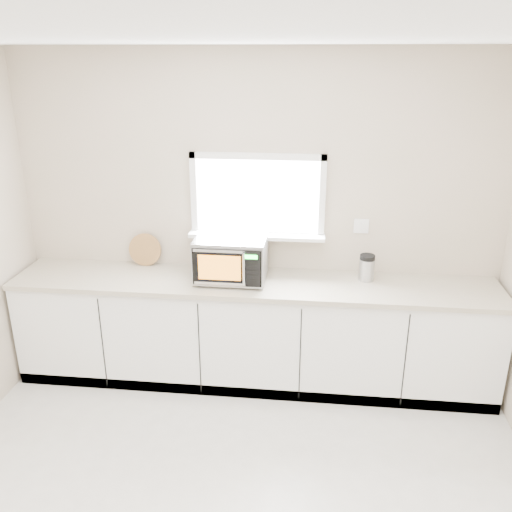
# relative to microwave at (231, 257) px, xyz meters

# --- Properties ---
(back_wall) EXTENTS (4.00, 0.17, 2.70)m
(back_wall) POSITION_rel_microwave_xyz_m (0.18, 0.29, 0.25)
(back_wall) COLOR beige
(back_wall) RESTS_ON ground
(cabinets) EXTENTS (3.92, 0.60, 0.88)m
(cabinets) POSITION_rel_microwave_xyz_m (0.18, -0.01, -0.67)
(cabinets) COLOR white
(cabinets) RESTS_ON ground
(countertop) EXTENTS (3.92, 0.64, 0.04)m
(countertop) POSITION_rel_microwave_xyz_m (0.18, -0.02, -0.21)
(countertop) COLOR #BBB19A
(countertop) RESTS_ON cabinets
(microwave) EXTENTS (0.56, 0.47, 0.36)m
(microwave) POSITION_rel_microwave_xyz_m (0.00, 0.00, 0.00)
(microwave) COLOR black
(microwave) RESTS_ON countertop
(knife_block) EXTENTS (0.10, 0.21, 0.30)m
(knife_block) POSITION_rel_microwave_xyz_m (-0.05, 0.07, -0.06)
(knife_block) COLOR #422617
(knife_block) RESTS_ON countertop
(cutting_board) EXTENTS (0.28, 0.07, 0.28)m
(cutting_board) POSITION_rel_microwave_xyz_m (-0.79, 0.23, -0.05)
(cutting_board) COLOR #A67440
(cutting_board) RESTS_ON countertop
(coffee_grinder) EXTENTS (0.14, 0.14, 0.22)m
(coffee_grinder) POSITION_rel_microwave_xyz_m (1.08, 0.11, -0.08)
(coffee_grinder) COLOR #A8AAAF
(coffee_grinder) RESTS_ON countertop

